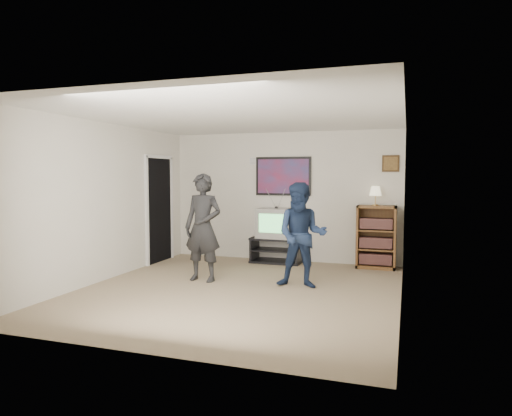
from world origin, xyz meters
The scene contains 13 objects.
room_shell centered at (0.00, 0.35, 1.25)m, with size 4.51×5.00×2.51m.
media_stand centered at (-0.06, 2.23, 0.24)m, with size 0.96×0.54×0.48m.
crt_television centered at (-0.07, 2.23, 0.76)m, with size 0.66×0.56×0.56m, color gray, non-canonical shape.
bookshelf centered at (1.79, 2.28, 0.56)m, with size 0.69×0.39×1.13m, color #5D2F1B, non-canonical shape.
table_lamp centered at (1.75, 2.32, 1.30)m, with size 0.22×0.22×0.35m, color #F9ECBD, non-canonical shape.
person_tall centered at (-0.74, 0.39, 0.85)m, with size 0.62×0.41×1.70m, color black.
person_short centered at (0.83, 0.47, 0.78)m, with size 0.76×0.59×1.56m, color #192745.
controller_left centered at (-0.76, 0.59, 1.19)m, with size 0.03×0.11×0.03m, color white.
controller_right centered at (0.78, 0.73, 1.04)m, with size 0.03×0.12×0.03m, color white.
poster centered at (0.00, 2.48, 1.65)m, with size 1.10×0.03×0.75m, color black.
air_vent centered at (-0.55, 2.48, 1.95)m, with size 0.28×0.02×0.14m, color white.
small_picture centered at (2.00, 2.48, 1.88)m, with size 0.30×0.03×0.30m, color #462D16.
doorway centered at (-2.23, 1.60, 1.00)m, with size 0.03×0.85×2.00m, color black.
Camera 1 is at (2.30, -6.11, 1.66)m, focal length 32.00 mm.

